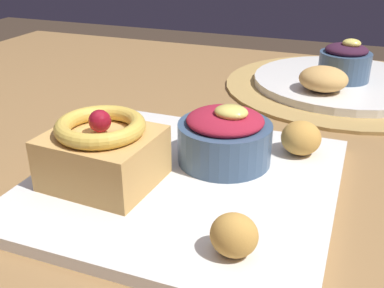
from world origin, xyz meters
TOP-DOWN VIEW (x-y plane):
  - dining_table at (0.00, 0.00)m, footprint 1.46×1.06m
  - woven_placemat at (0.05, 0.32)m, footprint 0.38×0.38m
  - front_plate at (-0.08, -0.07)m, footprint 0.30×0.30m
  - cake_slice at (-0.15, -0.10)m, footprint 0.11×0.10m
  - berry_ramekin at (-0.05, -0.02)m, footprint 0.10×0.10m
  - fritter_front at (0.00, -0.17)m, footprint 0.04×0.03m
  - fritter_middle at (0.02, 0.03)m, footprint 0.04×0.04m
  - back_plate at (0.05, 0.32)m, footprint 0.29×0.29m
  - back_ramekin at (0.04, 0.32)m, footprint 0.08×0.08m
  - back_pastry at (0.02, 0.25)m, footprint 0.07×0.07m

SIDE VIEW (x-z plane):
  - dining_table at x=0.00m, z-range 0.28..1.01m
  - woven_placemat at x=0.05m, z-range 0.73..0.73m
  - front_plate at x=-0.08m, z-range 0.73..0.74m
  - back_plate at x=0.05m, z-range 0.73..0.75m
  - fritter_front at x=0.00m, z-range 0.74..0.78m
  - fritter_middle at x=0.02m, z-range 0.74..0.78m
  - back_pastry at x=0.02m, z-range 0.75..0.78m
  - berry_ramekin at x=-0.05m, z-range 0.74..0.80m
  - cake_slice at x=-0.15m, z-range 0.74..0.81m
  - back_ramekin at x=0.04m, z-range 0.74..0.81m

